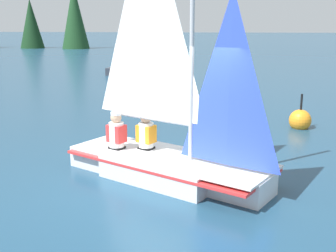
% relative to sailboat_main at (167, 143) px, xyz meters
% --- Properties ---
extents(ground_plane, '(260.00, 260.00, 0.00)m').
position_rel_sailboat_main_xyz_m(ground_plane, '(-0.01, 0.01, -0.69)').
color(ground_plane, navy).
extents(sailboat_main, '(4.20, 3.19, 5.18)m').
position_rel_sailboat_main_xyz_m(sailboat_main, '(0.00, 0.00, 0.00)').
color(sailboat_main, silver).
rests_on(sailboat_main, ground_plane).
extents(sailor_helm, '(0.42, 0.41, 1.16)m').
position_rel_sailboat_main_xyz_m(sailor_helm, '(0.49, -0.45, -0.06)').
color(sailor_helm, black).
rests_on(sailor_helm, ground_plane).
extents(sailor_crew, '(0.42, 0.41, 1.16)m').
position_rel_sailboat_main_xyz_m(sailor_crew, '(1.08, -0.39, -0.06)').
color(sailor_crew, black).
rests_on(sailor_crew, ground_plane).
extents(motorboat_distant, '(1.87, 5.40, 1.11)m').
position_rel_sailboat_main_xyz_m(motorboat_distant, '(4.63, -18.09, -0.30)').
color(motorboat_distant, '#333842').
rests_on(motorboat_distant, ground_plane).
extents(treeline_shore, '(19.20, 3.81, 7.37)m').
position_rel_sailboat_main_xyz_m(treeline_shore, '(23.76, -40.68, 2.63)').
color(treeline_shore, '#193D1E').
rests_on(treeline_shore, ground_plane).
extents(buoy_marker, '(0.62, 0.62, 1.06)m').
position_rel_sailboat_main_xyz_m(buoy_marker, '(-3.21, -4.36, -0.47)').
color(buoy_marker, orange).
rests_on(buoy_marker, ground_plane).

